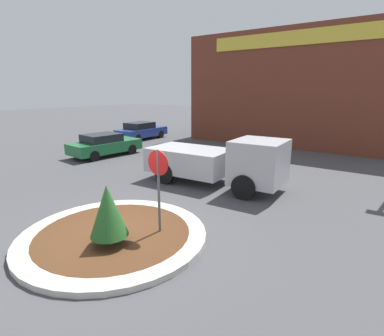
% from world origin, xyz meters
% --- Properties ---
extents(ground_plane, '(120.00, 120.00, 0.00)m').
position_xyz_m(ground_plane, '(0.00, 0.00, 0.00)').
color(ground_plane, '#474749').
extents(traffic_island, '(4.99, 4.99, 0.15)m').
position_xyz_m(traffic_island, '(0.00, 0.00, 0.08)').
color(traffic_island, '#BCB7AD').
rests_on(traffic_island, ground_plane).
extents(stop_sign, '(0.67, 0.07, 2.41)m').
position_xyz_m(stop_sign, '(0.96, 0.79, 1.66)').
color(stop_sign, '#4C4C51').
rests_on(stop_sign, ground_plane).
extents(island_shrub, '(0.93, 0.93, 1.55)m').
position_xyz_m(island_shrub, '(0.43, -0.48, 1.05)').
color(island_shrub, brown).
rests_on(island_shrub, traffic_island).
extents(utility_truck, '(5.90, 2.38, 2.07)m').
position_xyz_m(utility_truck, '(-0.03, 5.60, 1.04)').
color(utility_truck, '#B2B2B7').
rests_on(utility_truck, ground_plane).
extents(storefront_building, '(15.51, 6.07, 7.86)m').
position_xyz_m(storefront_building, '(-0.54, 18.37, 3.94)').
color(storefront_building, brown).
rests_on(storefront_building, ground_plane).
extents(parked_sedan_blue, '(1.92, 4.40, 1.39)m').
position_xyz_m(parked_sedan_blue, '(-11.35, 12.66, 0.70)').
color(parked_sedan_blue, navy).
rests_on(parked_sedan_blue, ground_plane).
extents(parked_sedan_green, '(2.31, 4.38, 1.35)m').
position_xyz_m(parked_sedan_green, '(-8.66, 6.77, 0.69)').
color(parked_sedan_green, '#1E6638').
rests_on(parked_sedan_green, ground_plane).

